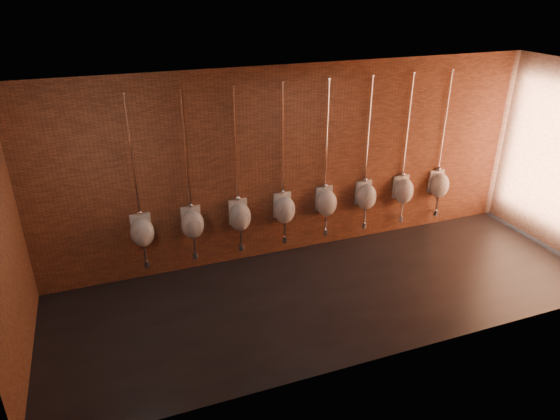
{
  "coord_description": "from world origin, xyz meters",
  "views": [
    {
      "loc": [
        -3.01,
        -5.67,
        4.39
      ],
      "look_at": [
        -0.57,
        0.9,
        1.1
      ],
      "focal_mm": 32.0,
      "sensor_mm": 36.0,
      "label": 1
    }
  ],
  "objects_px": {
    "urinal_1": "(192,223)",
    "urinal_4": "(326,202)",
    "urinal_0": "(142,231)",
    "urinal_6": "(404,190)",
    "urinal_7": "(439,184)",
    "urinal_2": "(240,216)",
    "urinal_5": "(366,196)",
    "urinal_3": "(284,209)"
  },
  "relations": [
    {
      "from": "urinal_1",
      "to": "urinal_4",
      "type": "xyz_separation_m",
      "value": [
        2.32,
        0.0,
        0.0
      ]
    },
    {
      "from": "urinal_0",
      "to": "urinal_1",
      "type": "height_order",
      "value": "same"
    },
    {
      "from": "urinal_0",
      "to": "urinal_6",
      "type": "bearing_deg",
      "value": 0.0
    },
    {
      "from": "urinal_0",
      "to": "urinal_7",
      "type": "bearing_deg",
      "value": 0.0
    },
    {
      "from": "urinal_2",
      "to": "urinal_5",
      "type": "bearing_deg",
      "value": 0.0
    },
    {
      "from": "urinal_2",
      "to": "urinal_0",
      "type": "bearing_deg",
      "value": 180.0
    },
    {
      "from": "urinal_0",
      "to": "urinal_1",
      "type": "xyz_separation_m",
      "value": [
        0.77,
        0.0,
        0.0
      ]
    },
    {
      "from": "urinal_0",
      "to": "urinal_1",
      "type": "relative_size",
      "value": 1.0
    },
    {
      "from": "urinal_5",
      "to": "urinal_7",
      "type": "distance_m",
      "value": 1.55
    },
    {
      "from": "urinal_4",
      "to": "urinal_6",
      "type": "height_order",
      "value": "same"
    },
    {
      "from": "urinal_0",
      "to": "urinal_3",
      "type": "height_order",
      "value": "same"
    },
    {
      "from": "urinal_0",
      "to": "urinal_7",
      "type": "relative_size",
      "value": 1.0
    },
    {
      "from": "urinal_1",
      "to": "urinal_6",
      "type": "distance_m",
      "value": 3.87
    },
    {
      "from": "urinal_0",
      "to": "urinal_5",
      "type": "distance_m",
      "value": 3.87
    },
    {
      "from": "urinal_1",
      "to": "urinal_3",
      "type": "bearing_deg",
      "value": 0.0
    },
    {
      "from": "urinal_1",
      "to": "urinal_6",
      "type": "height_order",
      "value": "same"
    },
    {
      "from": "urinal_4",
      "to": "urinal_5",
      "type": "height_order",
      "value": "same"
    },
    {
      "from": "urinal_1",
      "to": "urinal_4",
      "type": "distance_m",
      "value": 2.32
    },
    {
      "from": "urinal_3",
      "to": "urinal_5",
      "type": "bearing_deg",
      "value": 0.0
    },
    {
      "from": "urinal_1",
      "to": "urinal_7",
      "type": "distance_m",
      "value": 4.64
    },
    {
      "from": "urinal_3",
      "to": "urinal_5",
      "type": "height_order",
      "value": "same"
    },
    {
      "from": "urinal_1",
      "to": "urinal_3",
      "type": "relative_size",
      "value": 1.0
    },
    {
      "from": "urinal_1",
      "to": "urinal_5",
      "type": "height_order",
      "value": "same"
    },
    {
      "from": "urinal_1",
      "to": "urinal_7",
      "type": "height_order",
      "value": "same"
    },
    {
      "from": "urinal_2",
      "to": "urinal_7",
      "type": "height_order",
      "value": "same"
    },
    {
      "from": "urinal_4",
      "to": "urinal_3",
      "type": "bearing_deg",
      "value": 180.0
    },
    {
      "from": "urinal_4",
      "to": "urinal_1",
      "type": "bearing_deg",
      "value": 180.0
    },
    {
      "from": "urinal_1",
      "to": "urinal_0",
      "type": "bearing_deg",
      "value": 180.0
    },
    {
      "from": "urinal_0",
      "to": "urinal_5",
      "type": "xyz_separation_m",
      "value": [
        3.87,
        0.0,
        0.0
      ]
    },
    {
      "from": "urinal_0",
      "to": "urinal_7",
      "type": "xyz_separation_m",
      "value": [
        5.42,
        0.0,
        0.0
      ]
    },
    {
      "from": "urinal_1",
      "to": "urinal_6",
      "type": "bearing_deg",
      "value": 0.0
    },
    {
      "from": "urinal_0",
      "to": "urinal_2",
      "type": "xyz_separation_m",
      "value": [
        1.55,
        0.0,
        0.0
      ]
    },
    {
      "from": "urinal_6",
      "to": "urinal_5",
      "type": "bearing_deg",
      "value": 180.0
    },
    {
      "from": "urinal_4",
      "to": "urinal_0",
      "type": "bearing_deg",
      "value": 180.0
    },
    {
      "from": "urinal_5",
      "to": "urinal_6",
      "type": "bearing_deg",
      "value": 0.0
    },
    {
      "from": "urinal_3",
      "to": "urinal_6",
      "type": "bearing_deg",
      "value": 0.0
    },
    {
      "from": "urinal_2",
      "to": "urinal_4",
      "type": "bearing_deg",
      "value": 0.0
    },
    {
      "from": "urinal_3",
      "to": "urinal_7",
      "type": "height_order",
      "value": "same"
    },
    {
      "from": "urinal_4",
      "to": "urinal_5",
      "type": "distance_m",
      "value": 0.77
    },
    {
      "from": "urinal_2",
      "to": "urinal_1",
      "type": "bearing_deg",
      "value": 180.0
    },
    {
      "from": "urinal_2",
      "to": "urinal_5",
      "type": "relative_size",
      "value": 1.0
    },
    {
      "from": "urinal_0",
      "to": "urinal_4",
      "type": "xyz_separation_m",
      "value": [
        3.1,
        0.0,
        0.0
      ]
    }
  ]
}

